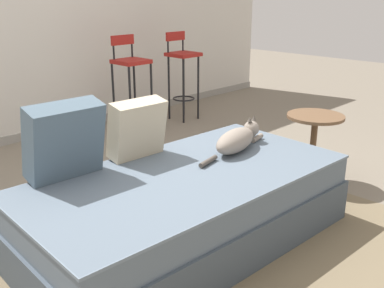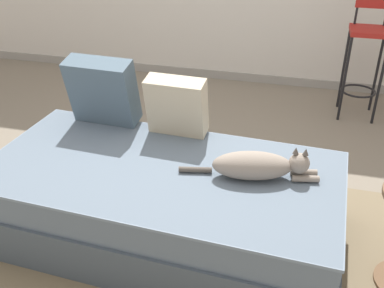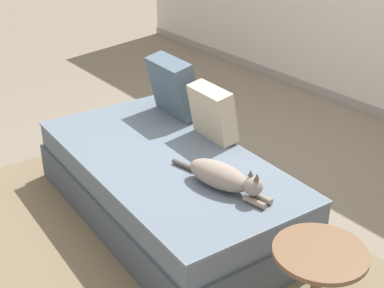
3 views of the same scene
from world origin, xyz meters
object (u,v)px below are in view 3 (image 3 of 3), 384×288
at_px(couch, 167,186).
at_px(side_table, 316,284).
at_px(cat, 223,177).
at_px(throw_pillow_middle, 213,113).
at_px(throw_pillow_corner, 173,87).

relative_size(couch, side_table, 3.64).
height_order(cat, side_table, cat).
xyz_separation_m(throw_pillow_middle, side_table, (1.37, -0.48, -0.28)).
bearing_deg(throw_pillow_middle, couch, -86.05).
bearing_deg(side_table, throw_pillow_corner, 164.81).
bearing_deg(throw_pillow_middle, cat, -33.84).
bearing_deg(cat, throw_pillow_corner, 159.32).
bearing_deg(couch, cat, 4.50).
height_order(couch, side_table, side_table).
bearing_deg(couch, side_table, -2.98).
xyz_separation_m(couch, side_table, (1.34, -0.07, 0.13)).
xyz_separation_m(throw_pillow_corner, throw_pillow_middle, (0.50, -0.03, -0.03)).
bearing_deg(throw_pillow_middle, throw_pillow_corner, 177.02).
relative_size(throw_pillow_middle, side_table, 0.68).
xyz_separation_m(cat, side_table, (0.82, -0.11, -0.17)).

